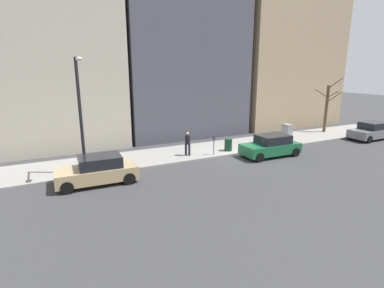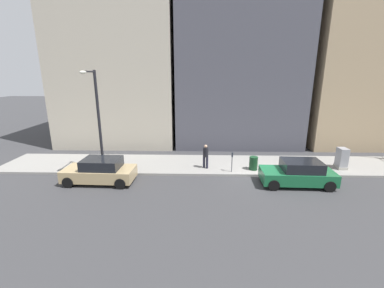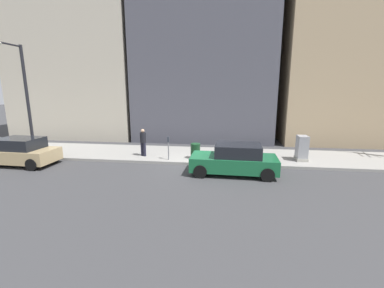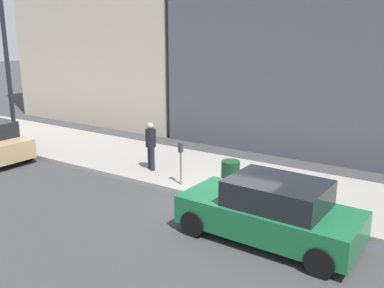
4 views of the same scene
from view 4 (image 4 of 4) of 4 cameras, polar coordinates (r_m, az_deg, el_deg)
ground_plane at (r=12.31m, az=4.32°, el=-8.23°), size 120.00×120.00×0.00m
sidewalk at (r=13.94m, az=8.37°, el=-5.20°), size 4.00×36.00×0.15m
parked_car_green at (r=10.27m, az=10.46°, el=-8.80°), size 2.03×4.25×1.52m
parking_meter at (r=13.24m, az=-1.50°, el=-2.01°), size 0.14×0.10×1.35m
streetlamp at (r=18.89m, az=-24.24°, el=11.14°), size 1.97×0.32×6.50m
trash_bin at (r=12.97m, az=5.14°, el=-4.19°), size 0.56×0.56×0.90m
pedestrian_near_meter at (r=14.71m, az=-5.52°, el=0.09°), size 0.36×0.37×1.66m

